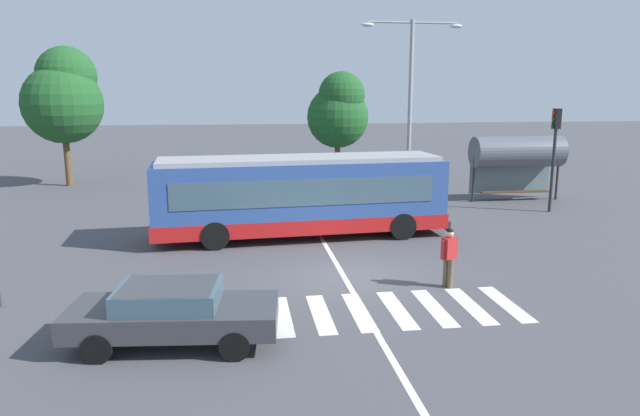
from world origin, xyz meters
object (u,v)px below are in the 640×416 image
(city_transit_bus, at_px, (301,196))
(parked_car_champagne, at_px, (269,175))
(twin_arm_street_lamp, at_px, (410,91))
(background_tree_left, at_px, (64,96))
(bus_stop_shelter, at_px, (517,153))
(traffic_light_far_corner, at_px, (555,143))
(background_tree_right, at_px, (339,111))
(foreground_sedan, at_px, (173,311))
(pedestrian_crossing_street, at_px, (449,254))
(parked_car_black, at_px, (216,177))
(parked_car_teal, at_px, (315,174))

(city_transit_bus, distance_m, parked_car_champagne, 11.29)
(twin_arm_street_lamp, relative_size, background_tree_left, 1.10)
(twin_arm_street_lamp, height_order, background_tree_left, twin_arm_street_lamp)
(bus_stop_shelter, bearing_deg, twin_arm_street_lamp, 174.24)
(traffic_light_far_corner, relative_size, twin_arm_street_lamp, 0.53)
(parked_car_champagne, xyz_separation_m, background_tree_right, (4.72, 3.90, 3.45))
(parked_car_champagne, height_order, background_tree_right, background_tree_right)
(twin_arm_street_lamp, bearing_deg, foreground_sedan, -122.85)
(traffic_light_far_corner, bearing_deg, pedestrian_crossing_street, -132.08)
(background_tree_right, bearing_deg, parked_car_black, -150.73)
(foreground_sedan, bearing_deg, pedestrian_crossing_street, 20.42)
(city_transit_bus, relative_size, parked_car_teal, 2.46)
(city_transit_bus, height_order, pedestrian_crossing_street, city_transit_bus)
(pedestrian_crossing_street, height_order, parked_car_black, pedestrian_crossing_street)
(bus_stop_shelter, height_order, twin_arm_street_lamp, twin_arm_street_lamp)
(foreground_sedan, height_order, twin_arm_street_lamp, twin_arm_street_lamp)
(parked_car_champagne, bearing_deg, parked_car_teal, -2.73)
(parked_car_champagne, relative_size, background_tree_right, 0.69)
(parked_car_champagne, bearing_deg, bus_stop_shelter, -24.33)
(parked_car_champagne, relative_size, twin_arm_street_lamp, 0.52)
(foreground_sedan, bearing_deg, parked_car_teal, 73.80)
(parked_car_teal, distance_m, twin_arm_street_lamp, 7.83)
(parked_car_black, relative_size, parked_car_teal, 1.02)
(traffic_light_far_corner, bearing_deg, twin_arm_street_lamp, 149.79)
(traffic_light_far_corner, distance_m, background_tree_left, 26.36)
(foreground_sedan, height_order, parked_car_teal, same)
(foreground_sedan, relative_size, background_tree_left, 0.59)
(background_tree_left, bearing_deg, parked_car_champagne, -13.40)
(pedestrian_crossing_street, relative_size, background_tree_right, 0.26)
(parked_car_black, bearing_deg, foreground_sedan, -90.92)
(parked_car_champagne, distance_m, background_tree_left, 12.56)
(parked_car_black, relative_size, twin_arm_street_lamp, 0.53)
(foreground_sedan, xyz_separation_m, background_tree_right, (7.95, 24.16, 3.45))
(twin_arm_street_lamp, distance_m, background_tree_left, 19.66)
(parked_car_champagne, bearing_deg, city_transit_bus, -87.01)
(twin_arm_street_lamp, height_order, background_tree_right, twin_arm_street_lamp)
(traffic_light_far_corner, relative_size, bus_stop_shelter, 1.02)
(parked_car_black, relative_size, traffic_light_far_corner, 0.98)
(twin_arm_street_lamp, xyz_separation_m, background_tree_left, (-18.11, 7.65, -0.28))
(parked_car_teal, relative_size, bus_stop_shelter, 0.98)
(pedestrian_crossing_street, height_order, parked_car_teal, pedestrian_crossing_street)
(city_transit_bus, height_order, parked_car_teal, city_transit_bus)
(city_transit_bus, bearing_deg, parked_car_black, 107.83)
(parked_car_black, relative_size, parked_car_champagne, 1.01)
(traffic_light_far_corner, distance_m, bus_stop_shelter, 2.91)
(parked_car_champagne, height_order, traffic_light_far_corner, traffic_light_far_corner)
(pedestrian_crossing_street, bearing_deg, traffic_light_far_corner, 47.92)
(pedestrian_crossing_street, height_order, traffic_light_far_corner, traffic_light_far_corner)
(foreground_sedan, height_order, background_tree_right, background_tree_right)
(background_tree_left, bearing_deg, city_transit_bus, -49.27)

